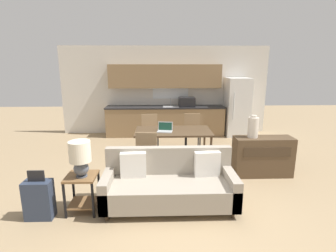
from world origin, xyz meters
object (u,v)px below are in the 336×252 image
at_px(vase, 253,127).
at_px(suitcase, 39,199).
at_px(dining_chair_far_left, 150,131).
at_px(credenza, 263,156).
at_px(couch, 169,184).
at_px(table_lamp, 80,156).
at_px(side_table, 82,187).
at_px(laptop, 165,129).
at_px(dining_table, 173,133).
at_px(dining_chair_far_right, 192,130).
at_px(dining_chair_near_left, 147,152).
at_px(refrigerator, 237,107).

distance_m(vase, suitcase, 3.86).
bearing_deg(dining_chair_far_left, credenza, -42.97).
height_order(couch, table_lamp, table_lamp).
xyz_separation_m(couch, side_table, (-1.30, -0.13, 0.04)).
distance_m(table_lamp, laptop, 2.32).
xyz_separation_m(dining_table, dining_chair_far_left, (-0.55, 0.80, -0.17)).
distance_m(dining_table, dining_chair_far_left, 0.98).
relative_size(couch, table_lamp, 3.75).
bearing_deg(dining_chair_far_right, table_lamp, -123.16).
distance_m(dining_chair_near_left, suitcase, 2.04).
xyz_separation_m(dining_chair_near_left, dining_chair_far_right, (1.08, 1.63, 0.00)).
distance_m(side_table, suitcase, 0.60).
xyz_separation_m(dining_table, laptop, (-0.19, -0.08, 0.11)).
relative_size(couch, dining_chair_far_left, 2.17).
xyz_separation_m(side_table, credenza, (3.18, 1.20, 0.01)).
height_order(dining_chair_far_right, laptop, laptop).
bearing_deg(laptop, credenza, -11.53).
xyz_separation_m(dining_table, side_table, (-1.46, -1.99, -0.29)).
relative_size(refrigerator, table_lamp, 3.29).
bearing_deg(couch, dining_chair_near_left, 109.65).
relative_size(dining_chair_far_left, suitcase, 1.27).
bearing_deg(couch, credenza, 29.53).
bearing_deg(refrigerator, suitcase, -133.00).
height_order(refrigerator, laptop, refrigerator).
xyz_separation_m(laptop, suitcase, (-1.84, -2.09, -0.49)).
height_order(dining_table, table_lamp, table_lamp).
relative_size(couch, laptop, 5.63).
bearing_deg(refrigerator, couch, -118.59).
bearing_deg(dining_table, side_table, -126.26).
distance_m(side_table, dining_chair_far_left, 2.94).
distance_m(credenza, dining_chair_near_left, 2.27).
xyz_separation_m(refrigerator, couch, (-2.22, -4.08, -0.54)).
relative_size(refrigerator, couch, 0.88).
bearing_deg(side_table, dining_chair_far_left, 71.83).
bearing_deg(laptop, dining_chair_near_left, -107.60).
relative_size(couch, dining_chair_far_right, 2.17).
height_order(couch, side_table, couch).
height_order(side_table, dining_chair_far_right, dining_chair_far_right).
bearing_deg(dining_chair_far_left, laptop, -75.56).
bearing_deg(side_table, suitcase, -162.79).
bearing_deg(dining_chair_far_right, refrigerator, 43.33).
relative_size(side_table, dining_chair_near_left, 0.62).
height_order(dining_chair_far_right, suitcase, dining_chair_far_right).
bearing_deg(suitcase, vase, 21.61).
height_order(couch, credenza, couch).
bearing_deg(dining_table, credenza, -24.73).
xyz_separation_m(dining_chair_near_left, laptop, (0.36, 0.71, 0.27)).
height_order(refrigerator, suitcase, refrigerator).
xyz_separation_m(table_lamp, dining_chair_near_left, (0.90, 1.24, -0.38)).
relative_size(credenza, dining_chair_far_right, 1.23).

